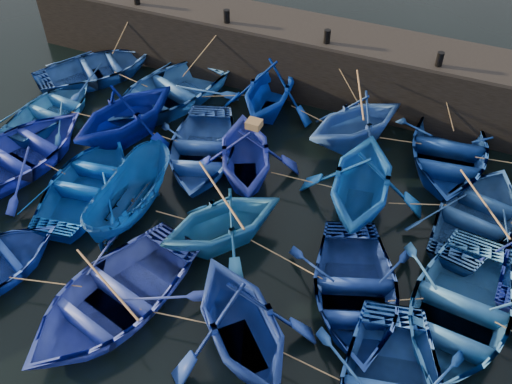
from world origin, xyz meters
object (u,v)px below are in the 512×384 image
at_px(boat_8, 201,149).
at_px(wooden_crate, 254,124).
at_px(boat_0, 96,68).
at_px(boat_13, 18,154).

bearing_deg(boat_8, wooden_crate, -24.16).
bearing_deg(boat_0, boat_13, 136.09).
bearing_deg(wooden_crate, boat_8, 174.45).
height_order(boat_0, boat_13, boat_13).
height_order(boat_0, wooden_crate, wooden_crate).
distance_m(boat_8, wooden_crate, 2.76).
height_order(boat_13, wooden_crate, wooden_crate).
height_order(boat_0, boat_8, boat_8).
xyz_separation_m(boat_0, boat_8, (6.40, -2.99, 0.00)).
distance_m(boat_0, boat_13, 5.81).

